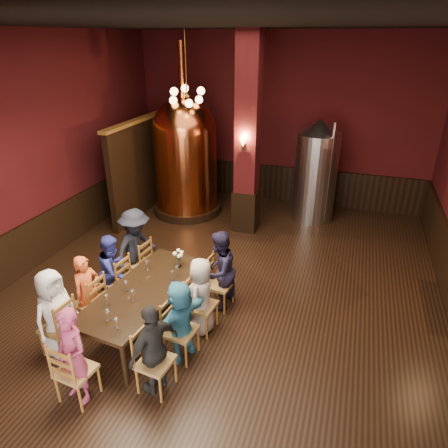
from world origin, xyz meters
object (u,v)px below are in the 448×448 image
(steel_vessel, at_px, (316,171))
(copper_kettle, at_px, (185,156))
(person_2, at_px, (114,271))
(rose_vase, at_px, (178,256))
(person_0, at_px, (55,313))
(dining_table, at_px, (144,292))
(person_1, at_px, (88,292))

(steel_vessel, bearing_deg, copper_kettle, -169.34)
(person_2, distance_m, rose_vase, 1.16)
(person_0, bearing_deg, copper_kettle, 12.90)
(dining_table, height_order, rose_vase, rose_vase)
(dining_table, relative_size, steel_vessel, 0.97)
(dining_table, height_order, steel_vessel, steel_vessel)
(person_2, relative_size, copper_kettle, 0.32)
(person_0, relative_size, steel_vessel, 0.55)
(person_1, height_order, copper_kettle, copper_kettle)
(rose_vase, bearing_deg, copper_kettle, 111.36)
(person_1, bearing_deg, rose_vase, -32.28)
(person_0, distance_m, copper_kettle, 5.61)
(person_2, height_order, rose_vase, person_2)
(person_2, distance_m, copper_kettle, 4.33)
(person_0, bearing_deg, person_2, 3.78)
(dining_table, bearing_deg, copper_kettle, 111.12)
(person_2, bearing_deg, dining_table, -122.70)
(dining_table, height_order, person_0, person_0)
(rose_vase, bearing_deg, person_1, -137.65)
(copper_kettle, bearing_deg, person_0, -86.81)
(person_0, distance_m, person_2, 1.33)
(copper_kettle, bearing_deg, steel_vessel, 10.66)
(steel_vessel, relative_size, rose_vase, 8.03)
(copper_kettle, bearing_deg, rose_vase, -68.64)
(dining_table, xyz_separation_m, person_1, (-0.88, -0.24, -0.04))
(person_0, relative_size, person_2, 1.05)
(person_1, distance_m, person_2, 0.66)
(person_2, xyz_separation_m, steel_vessel, (2.82, 4.83, 0.61))
(dining_table, xyz_separation_m, person_0, (-0.95, -0.91, 0.02))
(person_1, bearing_deg, person_0, -170.56)
(person_2, bearing_deg, steel_vessel, -35.79)
(person_0, bearing_deg, dining_table, -36.58)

